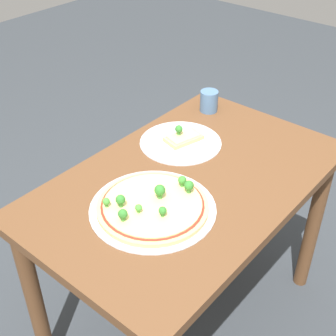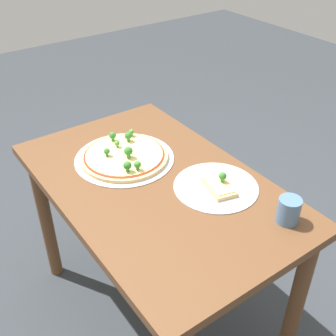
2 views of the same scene
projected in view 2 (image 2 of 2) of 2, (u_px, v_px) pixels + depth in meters
The scene contains 5 objects.
ground_plane at pixel (158, 310), 1.99m from camera, with size 8.00×8.00×0.00m, color #33383D.
dining_table at pixel (156, 206), 1.63m from camera, with size 1.13×0.71×0.76m.
pizza_tray_whole at pixel (124, 156), 1.69m from camera, with size 0.40×0.40×0.07m.
pizza_tray_slice at pixel (217, 186), 1.53m from camera, with size 0.31×0.31×0.06m.
drinking_cup at pixel (289, 210), 1.36m from camera, with size 0.07×0.07×0.09m, color #4C7099.
Camera 2 is at (-1.05, 0.70, 1.68)m, focal length 45.00 mm.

